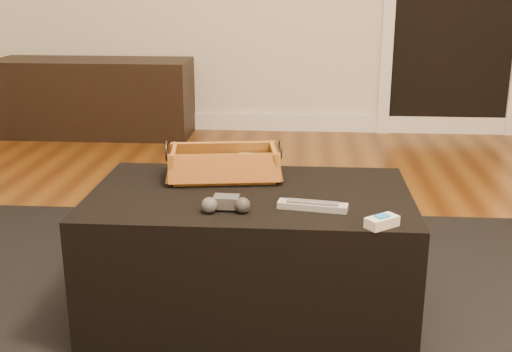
# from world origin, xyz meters

# --- Properties ---
(floor) EXTENTS (5.00, 5.50, 0.01)m
(floor) POSITION_xyz_m (0.00, 0.00, -0.01)
(floor) COLOR brown
(floor) RESTS_ON ground
(baseboard) EXTENTS (5.00, 0.04, 0.12)m
(baseboard) POSITION_xyz_m (0.00, 2.73, 0.06)
(baseboard) COLOR white
(baseboard) RESTS_ON floor
(media_cabinet) EXTENTS (1.35, 0.45, 0.53)m
(media_cabinet) POSITION_xyz_m (-1.19, 2.51, 0.27)
(media_cabinet) COLOR black
(media_cabinet) RESTS_ON floor
(area_rug) EXTENTS (2.60, 2.00, 0.01)m
(area_rug) POSITION_xyz_m (0.12, -0.01, 0.01)
(area_rug) COLOR black
(area_rug) RESTS_ON floor
(ottoman) EXTENTS (1.00, 0.60, 0.42)m
(ottoman) POSITION_xyz_m (0.12, 0.04, 0.22)
(ottoman) COLOR black
(ottoman) RESTS_ON area_rug
(tv_remote) EXTENTS (0.20, 0.09, 0.02)m
(tv_remote) POSITION_xyz_m (0.00, 0.16, 0.46)
(tv_remote) COLOR black
(tv_remote) RESTS_ON wicker_basket
(cloth_bundle) EXTENTS (0.11, 0.07, 0.06)m
(cloth_bundle) POSITION_xyz_m (0.11, 0.22, 0.47)
(cloth_bundle) COLOR tan
(cloth_bundle) RESTS_ON wicker_basket
(wicker_basket) EXTENTS (0.40, 0.25, 0.13)m
(wicker_basket) POSITION_xyz_m (0.02, 0.18, 0.48)
(wicker_basket) COLOR #8E6020
(wicker_basket) RESTS_ON ottoman
(game_controller) EXTENTS (0.14, 0.08, 0.05)m
(game_controller) POSITION_xyz_m (0.06, -0.13, 0.45)
(game_controller) COLOR #353638
(game_controller) RESTS_ON ottoman
(silver_remote) EXTENTS (0.21, 0.08, 0.02)m
(silver_remote) POSITION_xyz_m (0.31, -0.10, 0.44)
(silver_remote) COLOR #9FA0A6
(silver_remote) RESTS_ON ottoman
(cream_gadget) EXTENTS (0.10, 0.09, 0.03)m
(cream_gadget) POSITION_xyz_m (0.49, -0.22, 0.45)
(cream_gadget) COLOR beige
(cream_gadget) RESTS_ON ottoman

